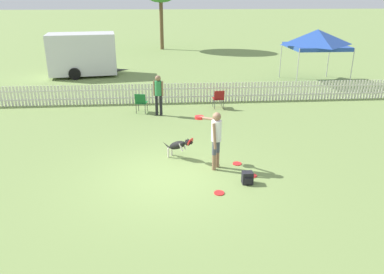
% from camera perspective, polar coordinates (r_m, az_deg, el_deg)
% --- Properties ---
extents(ground_plane, '(240.00, 240.00, 0.00)m').
position_cam_1_polar(ground_plane, '(10.18, -3.39, -6.09)').
color(ground_plane, olive).
extents(handler_person, '(0.74, 1.05, 1.65)m').
position_cam_1_polar(handler_person, '(10.28, 3.53, 0.55)').
color(handler_person, '#8C664C').
rests_on(handler_person, ground_plane).
extents(leaping_dog, '(0.96, 0.77, 0.75)m').
position_cam_1_polar(leaping_dog, '(11.07, -1.99, -1.23)').
color(leaping_dog, black).
rests_on(leaping_dog, ground_plane).
extents(frisbee_near_handler, '(0.26, 0.26, 0.02)m').
position_cam_1_polar(frisbee_near_handler, '(9.39, 4.16, -8.49)').
color(frisbee_near_handler, red).
rests_on(frisbee_near_handler, ground_plane).
extents(frisbee_near_dog, '(0.26, 0.26, 0.02)m').
position_cam_1_polar(frisbee_near_dog, '(10.33, 9.15, -5.83)').
color(frisbee_near_dog, red).
rests_on(frisbee_near_dog, ground_plane).
extents(frisbee_midfield, '(0.26, 0.26, 0.02)m').
position_cam_1_polar(frisbee_midfield, '(10.98, 6.89, -4.04)').
color(frisbee_midfield, red).
rests_on(frisbee_midfield, ground_plane).
extents(backpack_on_grass, '(0.28, 0.26, 0.32)m').
position_cam_1_polar(backpack_on_grass, '(9.86, 8.45, -6.18)').
color(backpack_on_grass, black).
rests_on(backpack_on_grass, ground_plane).
extents(picket_fence, '(26.13, 0.04, 0.89)m').
position_cam_1_polar(picket_fence, '(16.98, -4.08, 6.67)').
color(picket_fence, silver).
rests_on(picket_fence, ground_plane).
extents(folding_chair_blue_left, '(0.53, 0.54, 0.84)m').
position_cam_1_polar(folding_chair_blue_left, '(15.56, -7.79, 5.41)').
color(folding_chair_blue_left, '#333338').
rests_on(folding_chair_blue_left, ground_plane).
extents(folding_chair_center, '(0.47, 0.49, 0.81)m').
position_cam_1_polar(folding_chair_center, '(16.12, 4.08, 6.02)').
color(folding_chair_center, '#333338').
rests_on(folding_chair_center, ground_plane).
extents(canopy_tent_main, '(2.92, 2.92, 2.87)m').
position_cam_1_polar(canopy_tent_main, '(21.83, 18.51, 13.98)').
color(canopy_tent_main, '#B2B2B2').
rests_on(canopy_tent_main, ground_plane).
extents(spectator_standing, '(0.40, 0.27, 1.64)m').
position_cam_1_polar(spectator_standing, '(15.07, -5.16, 6.93)').
color(spectator_standing, black).
rests_on(spectator_standing, ground_plane).
extents(equipment_trailer, '(4.76, 2.69, 2.48)m').
position_cam_1_polar(equipment_trailer, '(23.66, -16.35, 12.08)').
color(equipment_trailer, silver).
rests_on(equipment_trailer, ground_plane).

